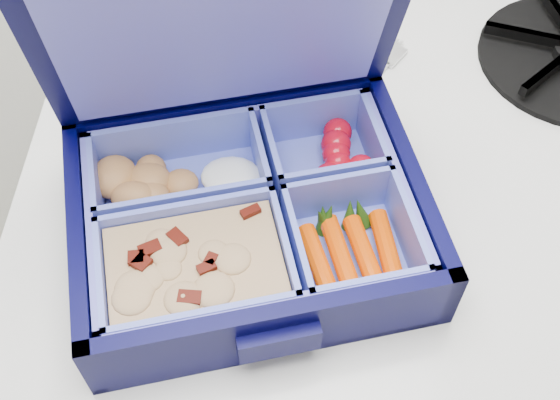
# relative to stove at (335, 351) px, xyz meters

# --- Properties ---
(stove) EXTENTS (0.55, 0.55, 0.82)m
(stove) POSITION_rel_stove_xyz_m (0.00, 0.00, 0.00)
(stove) COLOR silver
(stove) RESTS_ON floor
(bento_box) EXTENTS (0.28, 0.24, 0.06)m
(bento_box) POSITION_rel_stove_xyz_m (-0.09, -0.10, 0.44)
(bento_box) COLOR black
(bento_box) RESTS_ON stove
(burner_grate_rear) EXTENTS (0.20, 0.20, 0.02)m
(burner_grate_rear) POSITION_rel_stove_xyz_m (-0.14, 0.15, 0.42)
(burner_grate_rear) COLOR black
(burner_grate_rear) RESTS_ON stove
(fork) EXTENTS (0.11, 0.15, 0.01)m
(fork) POSITION_rel_stove_xyz_m (-0.02, 0.04, 0.41)
(fork) COLOR silver
(fork) RESTS_ON stove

